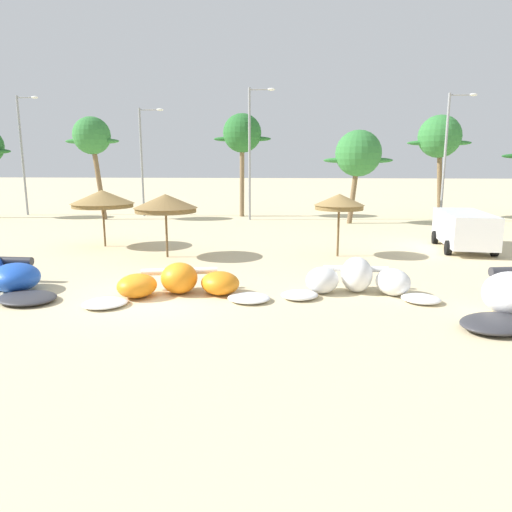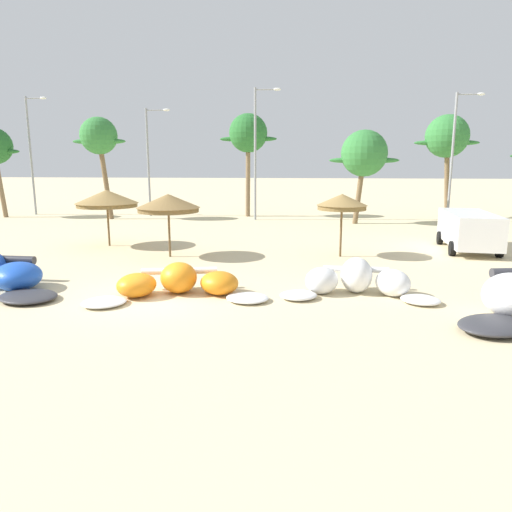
{
  "view_description": "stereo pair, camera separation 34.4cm",
  "coord_description": "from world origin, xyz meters",
  "px_view_note": "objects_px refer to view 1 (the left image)",
  "views": [
    {
      "loc": [
        4.39,
        -13.81,
        4.13
      ],
      "look_at": [
        3.08,
        2.0,
        1.0
      ],
      "focal_mm": 32.68,
      "sensor_mm": 36.0,
      "label": 1
    },
    {
      "loc": [
        4.74,
        -13.78,
        4.13
      ],
      "look_at": [
        3.08,
        2.0,
        1.0
      ],
      "focal_mm": 32.68,
      "sensor_mm": 36.0,
      "label": 2
    }
  ],
  "objects_px": {
    "beach_umbrella_near_van": "(102,199)",
    "lamppost_east": "(448,151)",
    "palm_left": "(92,137)",
    "palm_left_of_gap": "(242,134)",
    "beach_umbrella_middle": "(165,203)",
    "beach_umbrella_near_palms": "(339,202)",
    "lamppost_west": "(23,150)",
    "kite_center": "(357,281)",
    "parked_van": "(463,227)",
    "palm_center_right": "(440,138)",
    "lamppost_east_center": "(252,148)",
    "lamppost_west_center": "(144,156)",
    "kite_left_of_center": "(179,284)",
    "palm_center_left": "(358,154)"
  },
  "relations": [
    {
      "from": "beach_umbrella_near_van",
      "to": "lamppost_east",
      "type": "xyz_separation_m",
      "value": [
        20.54,
        12.42,
        2.65
      ]
    },
    {
      "from": "beach_umbrella_near_van",
      "to": "palm_left",
      "type": "height_order",
      "value": "palm_left"
    },
    {
      "from": "palm_left_of_gap",
      "to": "beach_umbrella_middle",
      "type": "bearing_deg",
      "value": -95.11
    },
    {
      "from": "beach_umbrella_near_palms",
      "to": "palm_left_of_gap",
      "type": "bearing_deg",
      "value": 110.89
    },
    {
      "from": "beach_umbrella_near_van",
      "to": "lamppost_west",
      "type": "distance_m",
      "value": 18.86
    },
    {
      "from": "kite_center",
      "to": "parked_van",
      "type": "height_order",
      "value": "parked_van"
    },
    {
      "from": "kite_center",
      "to": "beach_umbrella_middle",
      "type": "height_order",
      "value": "beach_umbrella_middle"
    },
    {
      "from": "lamppost_east",
      "to": "palm_left",
      "type": "bearing_deg",
      "value": -178.19
    },
    {
      "from": "parked_van",
      "to": "palm_center_right",
      "type": "xyz_separation_m",
      "value": [
        2.61,
        13.96,
        5.04
      ]
    },
    {
      "from": "beach_umbrella_near_van",
      "to": "lamppost_east_center",
      "type": "distance_m",
      "value": 14.13
    },
    {
      "from": "beach_umbrella_near_palms",
      "to": "lamppost_east_center",
      "type": "relative_size",
      "value": 0.3
    },
    {
      "from": "beach_umbrella_middle",
      "to": "lamppost_west",
      "type": "xyz_separation_m",
      "value": [
        -16.21,
        16.54,
        2.85
      ]
    },
    {
      "from": "beach_umbrella_middle",
      "to": "beach_umbrella_near_palms",
      "type": "bearing_deg",
      "value": 6.39
    },
    {
      "from": "lamppost_west_center",
      "to": "lamppost_east",
      "type": "xyz_separation_m",
      "value": [
        22.88,
        -1.62,
        0.31
      ]
    },
    {
      "from": "palm_center_right",
      "to": "palm_left",
      "type": "bearing_deg",
      "value": -173.28
    },
    {
      "from": "beach_umbrella_near_van",
      "to": "beach_umbrella_middle",
      "type": "xyz_separation_m",
      "value": [
        3.94,
        -2.51,
        0.0
      ]
    },
    {
      "from": "kite_left_of_center",
      "to": "lamppost_east_center",
      "type": "relative_size",
      "value": 0.61
    },
    {
      "from": "kite_left_of_center",
      "to": "lamppost_east",
      "type": "bearing_deg",
      "value": 55.45
    },
    {
      "from": "palm_left_of_gap",
      "to": "lamppost_east_center",
      "type": "xyz_separation_m",
      "value": [
        0.95,
        -2.3,
        -1.08
      ]
    },
    {
      "from": "kite_left_of_center",
      "to": "kite_center",
      "type": "distance_m",
      "value": 5.74
    },
    {
      "from": "palm_left",
      "to": "lamppost_west",
      "type": "height_order",
      "value": "lamppost_west"
    },
    {
      "from": "beach_umbrella_near_palms",
      "to": "lamppost_west_center",
      "type": "xyz_separation_m",
      "value": [
        -13.99,
        15.68,
        2.3
      ]
    },
    {
      "from": "kite_center",
      "to": "parked_van",
      "type": "xyz_separation_m",
      "value": [
        6.23,
        8.68,
        0.65
      ]
    },
    {
      "from": "beach_umbrella_near_van",
      "to": "lamppost_west_center",
      "type": "height_order",
      "value": "lamppost_west_center"
    },
    {
      "from": "lamppost_west_center",
      "to": "lamppost_west",
      "type": "bearing_deg",
      "value": -179.97
    },
    {
      "from": "palm_center_right",
      "to": "kite_left_of_center",
      "type": "bearing_deg",
      "value": -121.93
    },
    {
      "from": "parked_van",
      "to": "lamppost_west_center",
      "type": "bearing_deg",
      "value": 146.68
    },
    {
      "from": "beach_umbrella_near_palms",
      "to": "lamppost_east_center",
      "type": "distance_m",
      "value": 15.12
    },
    {
      "from": "kite_left_of_center",
      "to": "lamppost_west_center",
      "type": "xyz_separation_m",
      "value": [
        -8.37,
        22.7,
        4.39
      ]
    },
    {
      "from": "beach_umbrella_middle",
      "to": "palm_center_right",
      "type": "distance_m",
      "value": 24.17
    },
    {
      "from": "palm_center_left",
      "to": "lamppost_east",
      "type": "xyz_separation_m",
      "value": [
        6.54,
        1.74,
        0.26
      ]
    },
    {
      "from": "beach_umbrella_near_van",
      "to": "lamppost_east",
      "type": "relative_size",
      "value": 0.35
    },
    {
      "from": "lamppost_west",
      "to": "parked_van",
      "type": "bearing_deg",
      "value": -23.82
    },
    {
      "from": "palm_left",
      "to": "lamppost_east",
      "type": "relative_size",
      "value": 0.84
    },
    {
      "from": "kite_left_of_center",
      "to": "palm_left_of_gap",
      "type": "distance_m",
      "value": 23.99
    },
    {
      "from": "lamppost_east_center",
      "to": "palm_left",
      "type": "bearing_deg",
      "value": -176.84
    },
    {
      "from": "kite_left_of_center",
      "to": "lamppost_west",
      "type": "xyz_separation_m",
      "value": [
        -18.29,
        22.7,
        4.9
      ]
    },
    {
      "from": "beach_umbrella_near_van",
      "to": "palm_left_of_gap",
      "type": "distance_m",
      "value": 16.05
    },
    {
      "from": "beach_umbrella_middle",
      "to": "palm_center_left",
      "type": "height_order",
      "value": "palm_center_left"
    },
    {
      "from": "kite_left_of_center",
      "to": "palm_left",
      "type": "xyz_separation_m",
      "value": [
        -11.43,
        20.26,
        5.72
      ]
    },
    {
      "from": "beach_umbrella_near_palms",
      "to": "lamppost_east_center",
      "type": "height_order",
      "value": "lamppost_east_center"
    },
    {
      "from": "kite_center",
      "to": "palm_center_left",
      "type": "height_order",
      "value": "palm_center_left"
    },
    {
      "from": "parked_van",
      "to": "lamppost_east",
      "type": "xyz_separation_m",
      "value": [
        2.59,
        11.72,
        4.0
      ]
    },
    {
      "from": "lamppost_east_center",
      "to": "lamppost_east",
      "type": "bearing_deg",
      "value": 0.67
    },
    {
      "from": "parked_van",
      "to": "lamppost_west",
      "type": "relative_size",
      "value": 0.57
    },
    {
      "from": "palm_left",
      "to": "lamppost_east_center",
      "type": "bearing_deg",
      "value": 3.16
    },
    {
      "from": "kite_center",
      "to": "palm_center_left",
      "type": "xyz_separation_m",
      "value": [
        2.28,
        18.66,
        4.38
      ]
    },
    {
      "from": "palm_left",
      "to": "palm_center_left",
      "type": "distance_m",
      "value": 19.46
    },
    {
      "from": "parked_van",
      "to": "lamppost_east_center",
      "type": "height_order",
      "value": "lamppost_east_center"
    },
    {
      "from": "palm_left_of_gap",
      "to": "lamppost_east",
      "type": "height_order",
      "value": "lamppost_east"
    }
  ]
}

